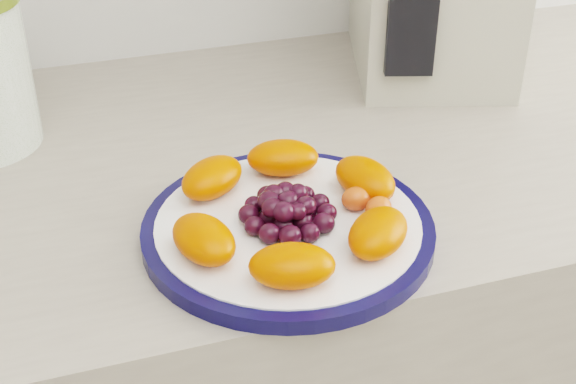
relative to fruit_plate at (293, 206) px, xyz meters
name	(u,v)px	position (x,y,z in m)	size (l,w,h in m)	color
plate_rim	(288,230)	(0.00, 0.00, -0.03)	(0.28, 0.28, 0.01)	#0A0A35
plate_face	(288,229)	(0.00, 0.00, -0.02)	(0.25, 0.25, 0.02)	white
fruit_plate	(293,206)	(0.00, 0.00, 0.00)	(0.24, 0.24, 0.04)	#D23900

